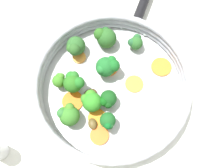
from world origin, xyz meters
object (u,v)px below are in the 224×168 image
at_px(broccoli_floret_1, 108,66).
at_px(broccoli_floret_2, 108,121).
at_px(carrot_slice_4, 79,57).
at_px(carrot_slice_2, 162,68).
at_px(carrot_slice_6, 109,67).
at_px(mushroom_piece_0, 91,95).
at_px(carrot_slice_5, 97,118).
at_px(broccoli_floret_7, 108,99).
at_px(skillet, 112,87).
at_px(broccoli_floret_0, 135,42).
at_px(carrot_slice_1, 99,135).
at_px(broccoli_floret_5, 59,80).
at_px(mushroom_piece_1, 93,124).
at_px(broccoli_floret_8, 69,115).
at_px(carrot_slice_0, 72,100).
at_px(broccoli_floret_4, 75,47).
at_px(broccoli_floret_9, 91,101).
at_px(carrot_slice_3, 134,84).
at_px(broccoli_floret_3, 105,37).
at_px(broccoli_floret_6, 74,82).

bearing_deg(broccoli_floret_1, broccoli_floret_2, 158.21).
height_order(carrot_slice_4, broccoli_floret_1, broccoli_floret_1).
relative_size(carrot_slice_2, carrot_slice_6, 1.05).
bearing_deg(broccoli_floret_1, mushroom_piece_0, 123.87).
xyz_separation_m(carrot_slice_5, broccoli_floret_7, (0.02, -0.03, 0.02)).
bearing_deg(broccoli_floret_2, broccoli_floret_7, -22.04).
xyz_separation_m(skillet, broccoli_floret_0, (0.07, -0.09, 0.03)).
bearing_deg(carrot_slice_1, broccoli_floret_1, -28.92).
bearing_deg(broccoli_floret_5, mushroom_piece_1, -163.52).
height_order(carrot_slice_4, broccoli_floret_8, broccoli_floret_8).
bearing_deg(carrot_slice_0, broccoli_floret_4, -24.05).
height_order(carrot_slice_6, broccoli_floret_9, broccoli_floret_9).
bearing_deg(broccoli_floret_4, mushroom_piece_1, 171.57).
xyz_separation_m(carrot_slice_0, carrot_slice_3, (-0.02, -0.14, -0.00)).
height_order(broccoli_floret_1, broccoli_floret_8, broccoli_floret_1).
bearing_deg(carrot_slice_1, broccoli_floret_3, -25.18).
height_order(carrot_slice_1, broccoli_floret_8, broccoli_floret_8).
bearing_deg(broccoli_floret_9, broccoli_floret_0, -56.79).
bearing_deg(carrot_slice_1, carrot_slice_5, -13.51).
bearing_deg(carrot_slice_0, broccoli_floret_2, -145.47).
xyz_separation_m(broccoli_floret_1, mushroom_piece_1, (-0.10, 0.07, -0.02)).
distance_m(carrot_slice_3, broccoli_floret_3, 0.13).
distance_m(carrot_slice_0, broccoli_floret_9, 0.05).
distance_m(broccoli_floret_2, broccoli_floret_6, 0.11).
height_order(carrot_slice_3, broccoli_floret_5, broccoli_floret_5).
height_order(carrot_slice_2, carrot_slice_4, carrot_slice_4).
bearing_deg(broccoli_floret_5, broccoli_floret_6, -125.72).
height_order(carrot_slice_4, carrot_slice_5, carrot_slice_4).
distance_m(carrot_slice_1, mushroom_piece_0, 0.09).
distance_m(broccoli_floret_0, broccoli_floret_4, 0.14).
height_order(skillet, broccoli_floret_6, broccoli_floret_6).
height_order(broccoli_floret_1, broccoli_floret_5, broccoli_floret_1).
bearing_deg(carrot_slice_4, broccoli_floret_5, 128.17).
relative_size(broccoli_floret_8, broccoli_floret_9, 1.03).
relative_size(mushroom_piece_0, mushroom_piece_1, 1.23).
distance_m(broccoli_floret_4, broccoli_floret_7, 0.15).
xyz_separation_m(carrot_slice_3, broccoli_floret_4, (0.13, 0.09, 0.03)).
bearing_deg(broccoli_floret_8, broccoli_floret_6, -27.70).
bearing_deg(carrot_slice_5, broccoli_floret_8, 66.82).
xyz_separation_m(skillet, broccoli_floret_5, (0.05, 0.10, 0.03)).
relative_size(carrot_slice_1, broccoli_floret_4, 0.80).
bearing_deg(carrot_slice_3, carrot_slice_2, -81.25).
xyz_separation_m(carrot_slice_3, broccoli_floret_8, (-0.02, 0.16, 0.03)).
xyz_separation_m(carrot_slice_5, mushroom_piece_1, (-0.01, 0.01, 0.01)).
height_order(broccoli_floret_6, broccoli_floret_8, broccoli_floret_6).
height_order(broccoli_floret_3, broccoli_floret_9, broccoli_floret_3).
height_order(skillet, carrot_slice_4, carrot_slice_4).
bearing_deg(broccoli_floret_4, broccoli_floret_1, -147.29).
bearing_deg(broccoli_floret_0, broccoli_floret_3, 58.71).
bearing_deg(broccoli_floret_3, broccoli_floret_6, 127.35).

